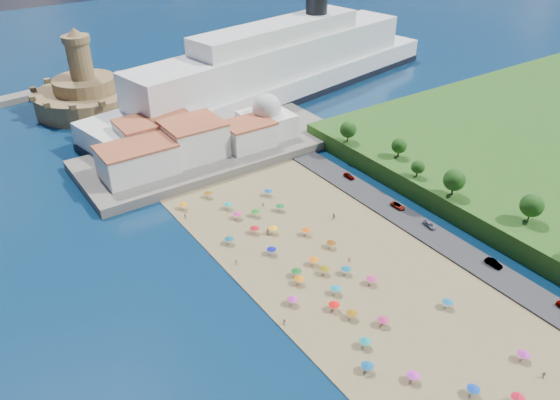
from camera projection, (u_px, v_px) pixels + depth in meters
ground at (326, 279)px, 128.56m from camera, size 700.00×700.00×0.00m
terrace at (214, 151)px, 184.10m from camera, size 90.00×36.00×3.00m
jetty at (115, 132)px, 198.29m from camera, size 18.00×70.00×2.40m
waterfront_buildings at (176, 142)px, 174.94m from camera, size 57.00×29.00×11.00m
domed_building at (267, 119)px, 188.51m from camera, size 16.00×16.00×15.00m
fortress at (86, 93)px, 216.60m from camera, size 40.00×40.00×32.40m
cruise_ship at (278, 71)px, 226.25m from camera, size 174.49×57.33×37.78m
beach_parasols at (356, 302)px, 118.48m from camera, size 32.76×116.07×2.20m
beachgoers at (323, 282)px, 125.84m from camera, size 36.01×96.68×1.86m
parked_cars at (435, 228)px, 144.49m from camera, size 2.27×75.78×1.44m
hillside_trees at (494, 200)px, 139.81m from camera, size 13.70×108.15×7.75m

